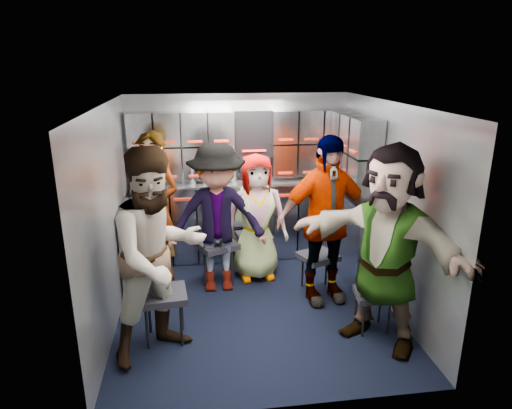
{
  "coord_description": "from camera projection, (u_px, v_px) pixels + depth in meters",
  "views": [
    {
      "loc": [
        -0.59,
        -4.25,
        2.49
      ],
      "look_at": [
        0.06,
        0.35,
        1.02
      ],
      "focal_mm": 32.0,
      "sensor_mm": 36.0,
      "label": 1
    }
  ],
  "objects": [
    {
      "name": "floor",
      "position": [
        255.0,
        306.0,
        4.85
      ],
      "size": [
        3.0,
        3.0,
        0.0
      ],
      "primitive_type": "plane",
      "color": "black",
      "rests_on": "ground"
    },
    {
      "name": "wall_back",
      "position": [
        239.0,
        176.0,
        5.94
      ],
      "size": [
        2.8,
        0.04,
        2.1
      ],
      "primitive_type": "cube",
      "color": "gray",
      "rests_on": "ground"
    },
    {
      "name": "wall_left",
      "position": [
        110.0,
        219.0,
        4.34
      ],
      "size": [
        0.04,
        3.0,
        2.1
      ],
      "primitive_type": "cube",
      "color": "gray",
      "rests_on": "ground"
    },
    {
      "name": "wall_right",
      "position": [
        389.0,
        206.0,
        4.71
      ],
      "size": [
        0.04,
        3.0,
        2.1
      ],
      "primitive_type": "cube",
      "color": "gray",
      "rests_on": "ground"
    },
    {
      "name": "ceiling",
      "position": [
        255.0,
        104.0,
        4.21
      ],
      "size": [
        2.8,
        3.0,
        0.02
      ],
      "primitive_type": "cube",
      "color": "silver",
      "rests_on": "wall_back"
    },
    {
      "name": "cart_bank_back",
      "position": [
        241.0,
        221.0,
        5.91
      ],
      "size": [
        2.68,
        0.38,
        0.99
      ],
      "primitive_type": "cube",
      "color": "#8D919B",
      "rests_on": "ground"
    },
    {
      "name": "cart_bank_left",
      "position": [
        142.0,
        248.0,
        5.07
      ],
      "size": [
        0.38,
        0.76,
        0.99
      ],
      "primitive_type": "cube",
      "color": "#8D919B",
      "rests_on": "ground"
    },
    {
      "name": "counter",
      "position": [
        241.0,
        183.0,
        5.76
      ],
      "size": [
        2.68,
        0.42,
        0.03
      ],
      "primitive_type": "cube",
      "color": "silver",
      "rests_on": "cart_bank_back"
    },
    {
      "name": "locker_bank_back",
      "position": [
        240.0,
        144.0,
        5.67
      ],
      "size": [
        2.68,
        0.28,
        0.82
      ],
      "primitive_type": "cube",
      "color": "#8D919B",
      "rests_on": "wall_back"
    },
    {
      "name": "locker_bank_right",
      "position": [
        355.0,
        152.0,
        5.22
      ],
      "size": [
        0.28,
        1.0,
        0.82
      ],
      "primitive_type": "cube",
      "color": "#8D919B",
      "rests_on": "wall_right"
    },
    {
      "name": "right_cabinet",
      "position": [
        352.0,
        235.0,
        5.43
      ],
      "size": [
        0.28,
        1.2,
        1.0
      ],
      "primitive_type": "cube",
      "color": "#8D919B",
      "rests_on": "ground"
    },
    {
      "name": "coffee_niche",
      "position": [
        254.0,
        145.0,
        5.76
      ],
      "size": [
        0.46,
        0.16,
        0.84
      ],
      "primitive_type": null,
      "color": "black",
      "rests_on": "wall_back"
    },
    {
      "name": "red_latch_strip",
      "position": [
        243.0,
        197.0,
        5.61
      ],
      "size": [
        2.6,
        0.02,
        0.03
      ],
      "primitive_type": "cube",
      "color": "#A01E0E",
      "rests_on": "cart_bank_back"
    },
    {
      "name": "jump_seat_near_left",
      "position": [
        163.0,
        298.0,
        4.14
      ],
      "size": [
        0.44,
        0.42,
        0.49
      ],
      "rotation": [
        0.0,
        0.0,
        0.09
      ],
      "color": "black",
      "rests_on": "ground"
    },
    {
      "name": "jump_seat_mid_left",
      "position": [
        217.0,
        247.0,
        5.27
      ],
      "size": [
        0.53,
        0.52,
        0.49
      ],
      "rotation": [
        0.0,
        0.0,
        0.39
      ],
      "color": "black",
      "rests_on": "ground"
    },
    {
      "name": "jump_seat_center",
      "position": [
        254.0,
        238.0,
        5.56
      ],
      "size": [
        0.45,
        0.43,
        0.47
      ],
      "rotation": [
        0.0,
        0.0,
        0.15
      ],
      "color": "black",
      "rests_on": "ground"
    },
    {
      "name": "jump_seat_mid_right",
      "position": [
        318.0,
        258.0,
        5.05
      ],
      "size": [
        0.48,
        0.47,
        0.45
      ],
      "rotation": [
        0.0,
        0.0,
        0.37
      ],
      "color": "black",
      "rests_on": "ground"
    },
    {
      "name": "jump_seat_near_right",
      "position": [
        373.0,
        297.0,
        4.32
      ],
      "size": [
        0.38,
        0.36,
        0.4
      ],
      "rotation": [
        0.0,
        0.0,
        -0.13
      ],
      "color": "black",
      "rests_on": "ground"
    },
    {
      "name": "attendant_standing",
      "position": [
        154.0,
        208.0,
        5.19
      ],
      "size": [
        0.76,
        0.69,
        1.76
      ],
      "primitive_type": "imported",
      "rotation": [
        0.0,
        0.0,
        -0.54
      ],
      "color": "black",
      "rests_on": "ground"
    },
    {
      "name": "attendant_arc_a",
      "position": [
        159.0,
        255.0,
        3.82
      ],
      "size": [
        1.14,
        1.08,
        1.85
      ],
      "primitive_type": "imported",
      "rotation": [
        0.0,
        0.0,
        0.58
      ],
      "color": "black",
      "rests_on": "ground"
    },
    {
      "name": "attendant_arc_b",
      "position": [
        217.0,
        219.0,
        4.97
      ],
      "size": [
        1.08,
        0.63,
        1.67
      ],
      "primitive_type": "imported",
      "rotation": [
        0.0,
        0.0,
        -0.0
      ],
      "color": "black",
      "rests_on": "ground"
    },
    {
      "name": "attendant_arc_c",
      "position": [
        256.0,
        217.0,
        5.29
      ],
      "size": [
        0.76,
        0.53,
        1.5
      ],
      "primitive_type": "imported",
      "rotation": [
        0.0,
        0.0,
        0.07
      ],
      "color": "black",
      "rests_on": "ground"
    },
    {
      "name": "attendant_arc_d",
      "position": [
        325.0,
        221.0,
        4.73
      ],
      "size": [
        1.11,
        0.6,
        1.8
      ],
      "primitive_type": "imported",
      "rotation": [
        0.0,
        0.0,
        0.16
      ],
      "color": "black",
      "rests_on": "ground"
    },
    {
      "name": "attendant_arc_e",
      "position": [
        386.0,
        248.0,
        3.97
      ],
      "size": [
        1.54,
        1.66,
        1.85
      ],
      "primitive_type": "imported",
      "rotation": [
        0.0,
        0.0,
        -0.85
      ],
      "color": "black",
      "rests_on": "ground"
    },
    {
      "name": "bottle_left",
      "position": [
        192.0,
        175.0,
        5.59
      ],
      "size": [
        0.07,
        0.07,
        0.24
      ],
      "primitive_type": "cylinder",
      "color": "white",
      "rests_on": "counter"
    },
    {
      "name": "bottle_mid",
      "position": [
        206.0,
        175.0,
        5.61
      ],
      "size": [
        0.07,
        0.07,
        0.22
      ],
      "primitive_type": "cylinder",
      "color": "white",
      "rests_on": "counter"
    },
    {
      "name": "bottle_right",
      "position": [
        253.0,
        171.0,
        5.68
      ],
      "size": [
        0.06,
        0.06,
        0.28
      ],
      "primitive_type": "cylinder",
      "color": "white",
      "rests_on": "counter"
    },
    {
      "name": "cup_left",
      "position": [
        147.0,
        182.0,
        5.53
      ],
      "size": [
        0.08,
        0.08,
        0.09
      ],
      "primitive_type": "cylinder",
      "color": "#C6B38B",
      "rests_on": "counter"
    },
    {
      "name": "cup_right",
      "position": [
        338.0,
        176.0,
        5.85
      ],
      "size": [
        0.07,
        0.07,
        0.09
      ],
      "primitive_type": "cylinder",
      "color": "#C6B38B",
      "rests_on": "counter"
    }
  ]
}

